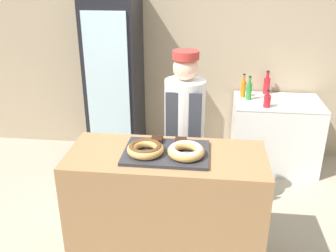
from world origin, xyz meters
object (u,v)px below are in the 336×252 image
(serving_tray, at_px, (166,153))
(chest_freezer, at_px, (275,134))
(donut_light_glaze, at_px, (186,151))
(bottle_red, at_px, (267,100))
(donut_chocolate_glaze, at_px, (145,148))
(brownie_back_right, at_px, (181,141))
(bottle_orange, at_px, (243,88))
(beverage_fridge, at_px, (115,81))
(bottle_red_b, at_px, (267,85))
(bottle_green, at_px, (249,91))
(brownie_back_left, at_px, (157,140))
(baker_person, at_px, (184,136))

(serving_tray, xyz_separation_m, chest_freezer, (1.08, 1.74, -0.58))
(donut_light_glaze, distance_m, bottle_red, 1.77)
(donut_chocolate_glaze, distance_m, brownie_back_right, 0.31)
(bottle_orange, bearing_deg, donut_light_glaze, -105.85)
(donut_chocolate_glaze, height_order, beverage_fridge, beverage_fridge)
(chest_freezer, relative_size, bottle_red, 5.00)
(serving_tray, height_order, chest_freezer, serving_tray)
(beverage_fridge, bearing_deg, bottle_red_b, 8.60)
(beverage_fridge, distance_m, chest_freezer, 1.98)
(serving_tray, xyz_separation_m, beverage_fridge, (-0.81, 1.73, 0.00))
(bottle_orange, xyz_separation_m, bottle_green, (0.06, -0.09, -0.00))
(beverage_fridge, bearing_deg, bottle_green, 0.93)
(bottle_orange, bearing_deg, brownie_back_left, -114.61)
(brownie_back_right, bearing_deg, beverage_fridge, 119.68)
(brownie_back_left, relative_size, chest_freezer, 0.09)
(chest_freezer, bearing_deg, bottle_green, 176.85)
(donut_chocolate_glaze, height_order, bottle_orange, bottle_orange)
(donut_chocolate_glaze, height_order, bottle_red, donut_chocolate_glaze)
(donut_chocolate_glaze, bearing_deg, donut_light_glaze, 0.00)
(brownie_back_left, bearing_deg, baker_person, 68.57)
(bottle_red, relative_size, bottle_red_b, 0.70)
(donut_light_glaze, xyz_separation_m, brownie_back_left, (-0.24, 0.20, -0.02))
(serving_tray, height_order, bottle_orange, bottle_orange)
(serving_tray, bearing_deg, baker_person, 81.79)
(bottle_green, bearing_deg, serving_tray, -112.92)
(serving_tray, bearing_deg, bottle_red, 58.90)
(serving_tray, relative_size, beverage_fridge, 0.31)
(brownie_back_left, height_order, bottle_red_b, bottle_red_b)
(brownie_back_right, bearing_deg, donut_chocolate_glaze, -139.32)
(serving_tray, xyz_separation_m, bottle_orange, (0.68, 1.84, -0.06))
(baker_person, relative_size, bottle_green, 5.82)
(brownie_back_left, distance_m, bottle_green, 1.81)
(serving_tray, height_order, brownie_back_right, brownie_back_right)
(bottle_red, bearing_deg, baker_person, -132.17)
(donut_light_glaze, relative_size, bottle_red_b, 0.94)
(donut_light_glaze, height_order, brownie_back_right, donut_light_glaze)
(donut_light_glaze, bearing_deg, bottle_green, 71.72)
(beverage_fridge, xyz_separation_m, bottle_green, (1.55, 0.03, -0.06))
(brownie_back_left, height_order, baker_person, baker_person)
(brownie_back_right, height_order, beverage_fridge, beverage_fridge)
(chest_freezer, relative_size, bottle_green, 3.54)
(serving_tray, relative_size, donut_light_glaze, 2.34)
(bottle_red, bearing_deg, donut_light_glaze, -116.17)
(donut_chocolate_glaze, distance_m, baker_person, 0.72)
(baker_person, distance_m, bottle_orange, 1.37)
(brownie_back_right, distance_m, baker_person, 0.49)
(donut_chocolate_glaze, xyz_separation_m, bottle_red_b, (1.12, 2.05, -0.11))
(brownie_back_right, xyz_separation_m, bottle_orange, (0.59, 1.69, -0.09))
(donut_chocolate_glaze, xyz_separation_m, brownie_back_right, (0.24, 0.20, -0.02))
(bottle_red_b, relative_size, bottle_green, 1.01)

